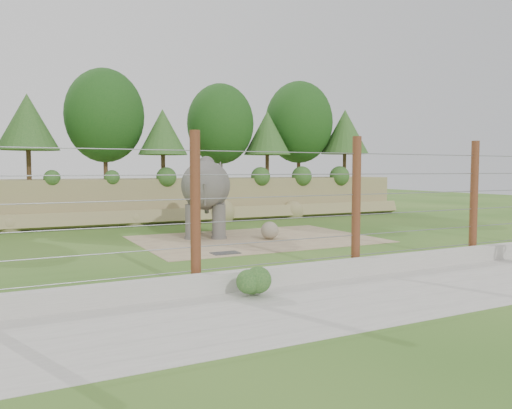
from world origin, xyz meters
name	(u,v)px	position (x,y,z in m)	size (l,w,h in m)	color
ground	(280,250)	(0.00, 0.00, 0.00)	(90.00, 90.00, 0.00)	#325F1D
back_embankment	(184,154)	(0.59, 12.68, 3.97)	(30.00, 5.52, 8.77)	#9C8D62
dirt_patch	(256,239)	(0.50, 3.00, 0.01)	(10.00, 7.00, 0.02)	#91775B
drain_grate	(225,253)	(-2.18, 0.15, 0.04)	(1.00, 0.60, 0.03)	#262628
elephant	(206,197)	(-1.08, 4.88, 1.79)	(1.90, 4.43, 3.59)	#56514D
stone_ball	(270,230)	(1.00, 2.65, 0.40)	(0.77, 0.77, 0.77)	gray
retaining_wall	(366,266)	(0.00, -5.00, 0.25)	(26.00, 0.35, 0.50)	#B1ADA5
walkway	(418,290)	(0.00, -7.00, 0.01)	(26.00, 4.00, 0.01)	#B1ADA5
barrier_fence	(356,205)	(0.00, -4.50, 2.00)	(20.26, 0.26, 4.00)	#5A2B1A
walkway_shrub	(255,283)	(-4.01, -5.80, 0.34)	(0.65, 0.65, 0.65)	#235220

